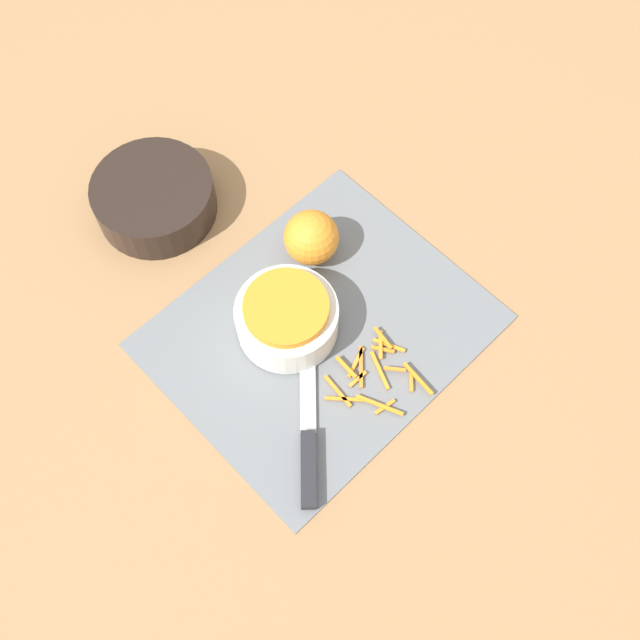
# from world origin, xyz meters

# --- Properties ---
(ground_plane) EXTENTS (4.00, 4.00, 0.00)m
(ground_plane) POSITION_xyz_m (0.00, 0.00, 0.00)
(ground_plane) COLOR #9E754C
(cutting_board) EXTENTS (0.44, 0.37, 0.01)m
(cutting_board) POSITION_xyz_m (0.00, 0.00, 0.00)
(cutting_board) COLOR slate
(cutting_board) RESTS_ON ground_plane
(bowl_speckled) EXTENTS (0.14, 0.14, 0.07)m
(bowl_speckled) POSITION_xyz_m (-0.03, 0.03, 0.04)
(bowl_speckled) COLOR silver
(bowl_speckled) RESTS_ON cutting_board
(bowl_dark) EXTENTS (0.18, 0.18, 0.06)m
(bowl_dark) POSITION_xyz_m (-0.04, 0.33, 0.03)
(bowl_dark) COLOR black
(bowl_dark) RESTS_ON ground_plane
(knife) EXTENTS (0.20, 0.21, 0.02)m
(knife) POSITION_xyz_m (-0.13, -0.11, 0.01)
(knife) COLOR #232328
(knife) RESTS_ON cutting_board
(orange_left) EXTENTS (0.08, 0.08, 0.08)m
(orange_left) POSITION_xyz_m (0.08, 0.10, 0.05)
(orange_left) COLOR orange
(orange_left) RESTS_ON cutting_board
(peel_pile) EXTENTS (0.13, 0.13, 0.01)m
(peel_pile) POSITION_xyz_m (0.01, -0.10, 0.01)
(peel_pile) COLOR orange
(peel_pile) RESTS_ON cutting_board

